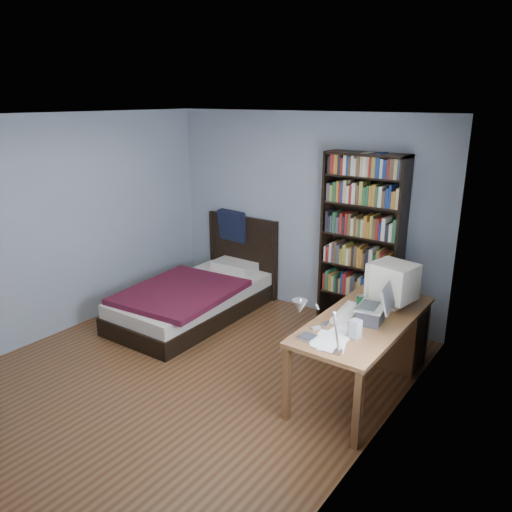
# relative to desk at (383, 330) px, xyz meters

# --- Properties ---
(room) EXTENTS (4.20, 4.24, 2.50)m
(room) POSITION_rel_desk_xyz_m (-1.48, -1.20, 0.83)
(room) COLOR #543018
(room) RESTS_ON ground
(desk) EXTENTS (0.75, 1.72, 0.73)m
(desk) POSITION_rel_desk_xyz_m (0.00, 0.00, 0.00)
(desk) COLOR brown
(desk) RESTS_ON floor
(crt_monitor) EXTENTS (0.44, 0.41, 0.44)m
(crt_monitor) POSITION_rel_desk_xyz_m (0.08, -0.07, 0.56)
(crt_monitor) COLOR beige
(crt_monitor) RESTS_ON desk
(laptop) EXTENTS (0.34, 0.34, 0.38)m
(laptop) POSITION_rel_desk_xyz_m (0.09, -0.54, 0.42)
(laptop) COLOR #2D2D30
(laptop) RESTS_ON desk
(desk_lamp) EXTENTS (0.22, 0.48, 0.56)m
(desk_lamp) POSITION_rel_desk_xyz_m (-0.01, -1.56, 0.76)
(desk_lamp) COLOR #99999E
(desk_lamp) RESTS_ON desk
(keyboard) EXTENTS (0.26, 0.53, 0.05)m
(keyboard) POSITION_rel_desk_xyz_m (-0.14, -0.52, 0.33)
(keyboard) COLOR #BCB19D
(keyboard) RESTS_ON desk
(speaker) EXTENTS (0.10, 0.10, 0.16)m
(speaker) POSITION_rel_desk_xyz_m (0.09, -0.90, 0.39)
(speaker) COLOR gray
(speaker) RESTS_ON desk
(soda_can) EXTENTS (0.07, 0.07, 0.13)m
(soda_can) POSITION_rel_desk_xyz_m (-0.13, -0.30, 0.37)
(soda_can) COLOR #083D1C
(soda_can) RESTS_ON desk
(mouse) EXTENTS (0.06, 0.11, 0.04)m
(mouse) POSITION_rel_desk_xyz_m (-0.05, -0.25, 0.33)
(mouse) COLOR silver
(mouse) RESTS_ON desk
(phone_silver) EXTENTS (0.05, 0.10, 0.02)m
(phone_silver) POSITION_rel_desk_xyz_m (-0.22, -0.83, 0.32)
(phone_silver) COLOR #B1B0B5
(phone_silver) RESTS_ON desk
(phone_grey) EXTENTS (0.07, 0.09, 0.02)m
(phone_grey) POSITION_rel_desk_xyz_m (-0.26, -0.94, 0.32)
(phone_grey) COLOR gray
(phone_grey) RESTS_ON desk
(external_drive) EXTENTS (0.13, 0.13, 0.03)m
(external_drive) POSITION_rel_desk_xyz_m (-0.22, -1.14, 0.32)
(external_drive) COLOR gray
(external_drive) RESTS_ON desk
(bookshelf) EXTENTS (0.93, 0.30, 2.08)m
(bookshelf) POSITION_rel_desk_xyz_m (-0.60, 0.74, 0.62)
(bookshelf) COLOR black
(bookshelf) RESTS_ON floor
(bed) EXTENTS (1.27, 2.20, 1.16)m
(bed) POSITION_rel_desk_xyz_m (-2.42, -0.07, -0.17)
(bed) COLOR black
(bed) RESTS_ON floor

